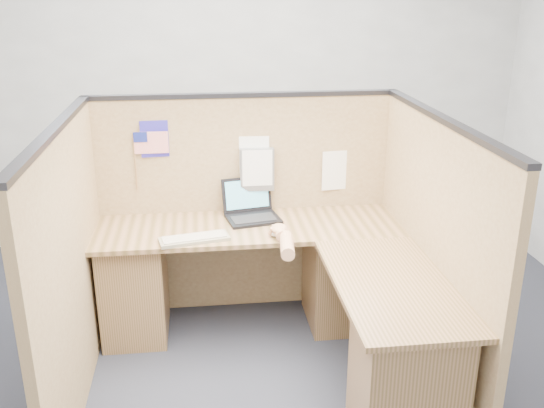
{
  "coord_description": "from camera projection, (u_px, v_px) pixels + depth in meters",
  "views": [
    {
      "loc": [
        -0.29,
        -2.92,
        2.18
      ],
      "look_at": [
        0.13,
        0.5,
        0.94
      ],
      "focal_mm": 40.0,
      "sensor_mm": 36.0,
      "label": 1
    }
  ],
  "objects": [
    {
      "name": "floor",
      "position": [
        260.0,
        386.0,
        3.5
      ],
      "size": [
        5.0,
        5.0,
        0.0
      ],
      "primitive_type": "plane",
      "color": "black",
      "rests_on": "ground"
    },
    {
      "name": "wall_back",
      "position": [
        232.0,
        84.0,
        5.13
      ],
      "size": [
        5.0,
        0.0,
        5.0
      ],
      "primitive_type": "plane",
      "rotation": [
        1.57,
        0.0,
        0.0
      ],
      "color": "#999B9E",
      "rests_on": "floor"
    },
    {
      "name": "cubicle_partitions",
      "position": [
        252.0,
        235.0,
        3.64
      ],
      "size": [
        2.06,
        1.83,
        1.53
      ],
      "color": "olive",
      "rests_on": "floor"
    },
    {
      "name": "l_desk",
      "position": [
        285.0,
        300.0,
        3.65
      ],
      "size": [
        1.95,
        1.75,
        0.73
      ],
      "color": "brown",
      "rests_on": "floor"
    },
    {
      "name": "laptop",
      "position": [
        252.0,
        208.0,
        4.02
      ],
      "size": [
        0.38,
        0.38,
        0.24
      ],
      "rotation": [
        0.0,
        0.0,
        0.19
      ],
      "color": "black",
      "rests_on": "l_desk"
    },
    {
      "name": "keyboard",
      "position": [
        194.0,
        239.0,
        3.65
      ],
      "size": [
        0.44,
        0.22,
        0.03
      ],
      "rotation": [
        0.0,
        0.0,
        0.2
      ],
      "color": "gray",
      "rests_on": "l_desk"
    },
    {
      "name": "mouse",
      "position": [
        279.0,
        233.0,
        3.71
      ],
      "size": [
        0.13,
        0.1,
        0.05
      ],
      "primitive_type": "ellipsoid",
      "rotation": [
        0.0,
        0.0,
        -0.22
      ],
      "color": "silver",
      "rests_on": "l_desk"
    },
    {
      "name": "hand_forearm",
      "position": [
        284.0,
        240.0,
        3.56
      ],
      "size": [
        0.12,
        0.43,
        0.09
      ],
      "color": "tan",
      "rests_on": "l_desk"
    },
    {
      "name": "blue_poster",
      "position": [
        155.0,
        139.0,
        3.92
      ],
      "size": [
        0.18,
        0.02,
        0.24
      ],
      "primitive_type": "cube",
      "rotation": [
        0.0,
        0.0,
        0.07
      ],
      "color": "#29229D",
      "rests_on": "cubicle_partitions"
    },
    {
      "name": "american_flag",
      "position": [
        147.0,
        145.0,
        3.91
      ],
      "size": [
        0.23,
        0.01,
        0.39
      ],
      "color": "olive",
      "rests_on": "cubicle_partitions"
    },
    {
      "name": "file_holder",
      "position": [
        257.0,
        169.0,
        4.04
      ],
      "size": [
        0.23,
        0.05,
        0.29
      ],
      "color": "slate",
      "rests_on": "cubicle_partitions"
    },
    {
      "name": "paper_left",
      "position": [
        254.0,
        155.0,
        4.03
      ],
      "size": [
        0.2,
        0.01,
        0.25
      ],
      "primitive_type": "cube",
      "rotation": [
        0.0,
        0.0,
        -0.06
      ],
      "color": "white",
      "rests_on": "cubicle_partitions"
    },
    {
      "name": "paper_right",
      "position": [
        337.0,
        170.0,
        4.14
      ],
      "size": [
        0.21,
        0.03,
        0.27
      ],
      "primitive_type": "cube",
      "rotation": [
        0.0,
        0.0,
        0.12
      ],
      "color": "white",
      "rests_on": "cubicle_partitions"
    }
  ]
}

